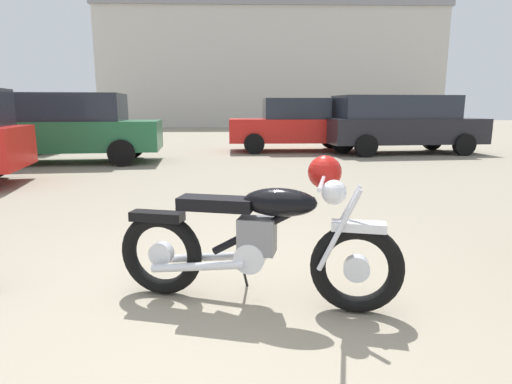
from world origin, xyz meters
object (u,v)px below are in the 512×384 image
vintage_motorcycle (262,237)px  blue_hatchback_right (400,122)px  dark_sedan_left (60,126)px  white_estate_far (295,125)px

vintage_motorcycle → blue_hatchback_right: blue_hatchback_right is taller
blue_hatchback_right → dark_sedan_left: (-9.52, -1.22, 0.00)m
dark_sedan_left → blue_hatchback_right: bearing=6.2°
white_estate_far → dark_sedan_left: 6.87m
vintage_motorcycle → white_estate_far: 11.01m
vintage_motorcycle → blue_hatchback_right: size_ratio=0.42×
white_estate_far → dark_sedan_left: (-6.49, -2.26, 0.10)m
vintage_motorcycle → white_estate_far: size_ratio=0.47×
vintage_motorcycle → white_estate_far: bearing=95.7°
dark_sedan_left → white_estate_far: bearing=18.1°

